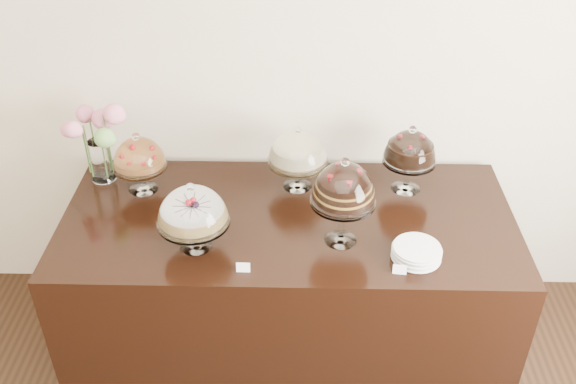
{
  "coord_description": "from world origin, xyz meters",
  "views": [
    {
      "loc": [
        0.1,
        -0.04,
        2.77
      ],
      "look_at": [
        0.04,
        2.4,
        1.08
      ],
      "focal_mm": 40.0,
      "sensor_mm": 36.0,
      "label": 1
    }
  ],
  "objects_px": {
    "display_counter": "(288,285)",
    "flower_vase": "(97,136)",
    "cake_stand_choco_layer": "(344,187)",
    "cake_stand_sugar_sponge": "(192,209)",
    "plate_stack": "(416,253)",
    "cake_stand_fruit_tart": "(139,156)",
    "cake_stand_cheesecake": "(298,150)",
    "cake_stand_dark_choco": "(410,150)"
  },
  "relations": [
    {
      "from": "cake_stand_fruit_tart",
      "to": "cake_stand_cheesecake",
      "type": "bearing_deg",
      "value": 3.32
    },
    {
      "from": "display_counter",
      "to": "cake_stand_cheesecake",
      "type": "xyz_separation_m",
      "value": [
        0.04,
        0.27,
        0.67
      ]
    },
    {
      "from": "cake_stand_dark_choco",
      "to": "plate_stack",
      "type": "height_order",
      "value": "cake_stand_dark_choco"
    },
    {
      "from": "cake_stand_sugar_sponge",
      "to": "cake_stand_choco_layer",
      "type": "distance_m",
      "value": 0.67
    },
    {
      "from": "cake_stand_sugar_sponge",
      "to": "plate_stack",
      "type": "relative_size",
      "value": 1.59
    },
    {
      "from": "display_counter",
      "to": "flower_vase",
      "type": "distance_m",
      "value": 1.25
    },
    {
      "from": "display_counter",
      "to": "cake_stand_sugar_sponge",
      "type": "distance_m",
      "value": 0.81
    },
    {
      "from": "plate_stack",
      "to": "cake_stand_dark_choco",
      "type": "bearing_deg",
      "value": 87.48
    },
    {
      "from": "display_counter",
      "to": "cake_stand_choco_layer",
      "type": "relative_size",
      "value": 4.93
    },
    {
      "from": "cake_stand_sugar_sponge",
      "to": "cake_stand_fruit_tart",
      "type": "height_order",
      "value": "cake_stand_sugar_sponge"
    },
    {
      "from": "cake_stand_choco_layer",
      "to": "cake_stand_cheesecake",
      "type": "bearing_deg",
      "value": 114.78
    },
    {
      "from": "cake_stand_sugar_sponge",
      "to": "plate_stack",
      "type": "bearing_deg",
      "value": -3.67
    },
    {
      "from": "cake_stand_sugar_sponge",
      "to": "cake_stand_cheesecake",
      "type": "height_order",
      "value": "cake_stand_cheesecake"
    },
    {
      "from": "flower_vase",
      "to": "plate_stack",
      "type": "height_order",
      "value": "flower_vase"
    },
    {
      "from": "display_counter",
      "to": "cake_stand_sugar_sponge",
      "type": "bearing_deg",
      "value": -150.99
    },
    {
      "from": "cake_stand_sugar_sponge",
      "to": "cake_stand_fruit_tart",
      "type": "distance_m",
      "value": 0.56
    },
    {
      "from": "cake_stand_sugar_sponge",
      "to": "plate_stack",
      "type": "distance_m",
      "value": 1.01
    },
    {
      "from": "cake_stand_fruit_tart",
      "to": "flower_vase",
      "type": "distance_m",
      "value": 0.25
    },
    {
      "from": "display_counter",
      "to": "plate_stack",
      "type": "xyz_separation_m",
      "value": [
        0.58,
        -0.29,
        0.48
      ]
    },
    {
      "from": "cake_stand_sugar_sponge",
      "to": "flower_vase",
      "type": "bearing_deg",
      "value": 135.74
    },
    {
      "from": "cake_stand_sugar_sponge",
      "to": "cake_stand_dark_choco",
      "type": "xyz_separation_m",
      "value": [
        1.02,
        0.49,
        0.03
      ]
    },
    {
      "from": "cake_stand_sugar_sponge",
      "to": "cake_stand_dark_choco",
      "type": "distance_m",
      "value": 1.13
    },
    {
      "from": "plate_stack",
      "to": "cake_stand_choco_layer",
      "type": "bearing_deg",
      "value": 160.07
    },
    {
      "from": "flower_vase",
      "to": "cake_stand_dark_choco",
      "type": "bearing_deg",
      "value": -2.03
    },
    {
      "from": "display_counter",
      "to": "cake_stand_sugar_sponge",
      "type": "relative_size",
      "value": 6.43
    },
    {
      "from": "cake_stand_sugar_sponge",
      "to": "cake_stand_fruit_tart",
      "type": "xyz_separation_m",
      "value": [
        -0.34,
        0.45,
        -0.01
      ]
    },
    {
      "from": "plate_stack",
      "to": "cake_stand_fruit_tart",
      "type": "bearing_deg",
      "value": 158.75
    },
    {
      "from": "display_counter",
      "to": "cake_stand_choco_layer",
      "type": "distance_m",
      "value": 0.81
    },
    {
      "from": "cake_stand_choco_layer",
      "to": "cake_stand_dark_choco",
      "type": "xyz_separation_m",
      "value": [
        0.35,
        0.43,
        -0.07
      ]
    },
    {
      "from": "cake_stand_sugar_sponge",
      "to": "cake_stand_cheesecake",
      "type": "relative_size",
      "value": 0.98
    },
    {
      "from": "cake_stand_cheesecake",
      "to": "cake_stand_fruit_tart",
      "type": "distance_m",
      "value": 0.8
    },
    {
      "from": "plate_stack",
      "to": "display_counter",
      "type": "bearing_deg",
      "value": 152.94
    },
    {
      "from": "flower_vase",
      "to": "cake_stand_sugar_sponge",
      "type": "bearing_deg",
      "value": -44.26
    },
    {
      "from": "cake_stand_sugar_sponge",
      "to": "plate_stack",
      "type": "xyz_separation_m",
      "value": [
        0.99,
        -0.06,
        -0.17
      ]
    },
    {
      "from": "cake_stand_dark_choco",
      "to": "flower_vase",
      "type": "xyz_separation_m",
      "value": [
        -1.58,
        0.06,
        0.03
      ]
    },
    {
      "from": "cake_stand_dark_choco",
      "to": "plate_stack",
      "type": "relative_size",
      "value": 1.7
    },
    {
      "from": "cake_stand_sugar_sponge",
      "to": "cake_stand_cheesecake",
      "type": "distance_m",
      "value": 0.68
    },
    {
      "from": "display_counter",
      "to": "flower_vase",
      "type": "bearing_deg",
      "value": 162.15
    },
    {
      "from": "cake_stand_choco_layer",
      "to": "cake_stand_fruit_tart",
      "type": "relative_size",
      "value": 1.35
    },
    {
      "from": "cake_stand_choco_layer",
      "to": "flower_vase",
      "type": "bearing_deg",
      "value": 158.19
    },
    {
      "from": "cake_stand_choco_layer",
      "to": "cake_stand_dark_choco",
      "type": "distance_m",
      "value": 0.56
    },
    {
      "from": "display_counter",
      "to": "cake_stand_fruit_tart",
      "type": "height_order",
      "value": "cake_stand_fruit_tart"
    }
  ]
}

